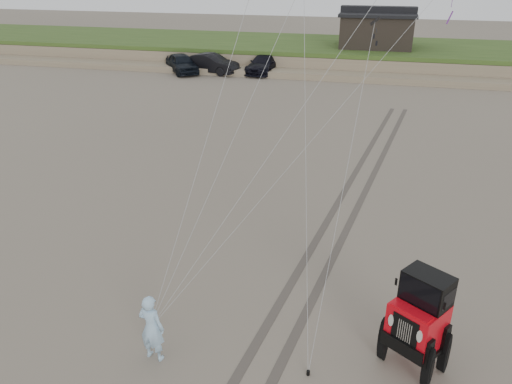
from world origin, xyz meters
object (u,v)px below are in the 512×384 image
truck_b (211,64)px  jeep (416,332)px  truck_a (182,63)px  truck_c (264,64)px  cabin (377,29)px  man (152,328)px

truck_b → jeep: (15.22, -30.60, 0.18)m
truck_a → truck_c: bearing=-24.8°
truck_c → truck_b: bearing=-158.3°
cabin → truck_b: size_ratio=1.32×
cabin → jeep: 37.12m
truck_c → man: bearing=-75.6°
truck_c → man: 33.42m
cabin → man: size_ratio=3.65×
truck_a → truck_c: size_ratio=0.91×
truck_b → jeep: jeep is taller
truck_a → cabin: bearing=-14.9°
truck_c → jeep: (10.95, -31.82, 0.23)m
cabin → truck_b: (-13.11, -6.39, -2.44)m
truck_b → jeep: bearing=-139.1°
truck_b → truck_c: 4.44m
man → truck_c: bearing=-72.6°
cabin → truck_c: 10.54m
cabin → man: (-3.78, -38.20, -2.36)m
cabin → truck_a: size_ratio=1.38×
truck_a → jeep: 34.95m
truck_b → truck_c: bearing=-59.5°
truck_a → truck_c: truck_a is taller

